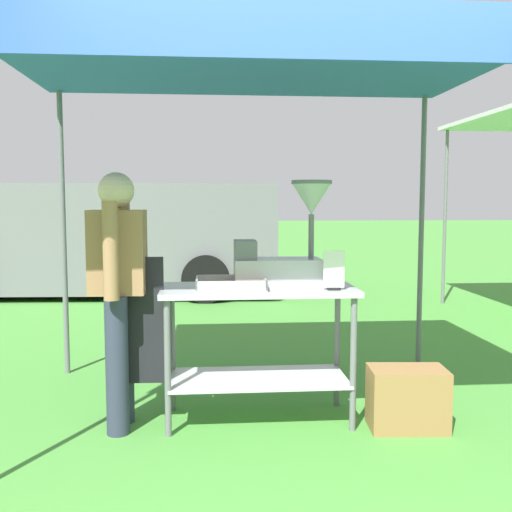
{
  "coord_description": "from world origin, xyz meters",
  "views": [
    {
      "loc": [
        -0.49,
        -2.73,
        1.43
      ],
      "look_at": [
        -0.18,
        1.22,
        1.06
      ],
      "focal_mm": 41.26,
      "sensor_mm": 36.0,
      "label": 1
    }
  ],
  "objects": [
    {
      "name": "stall_canopy",
      "position": [
        -0.18,
        1.11,
        2.28
      ],
      "size": [
        3.21,
        2.26,
        2.37
      ],
      "color": "slate",
      "rests_on": "ground"
    },
    {
      "name": "van_grey",
      "position": [
        -2.16,
        6.59,
        0.88
      ],
      "size": [
        5.49,
        2.31,
        1.69
      ],
      "color": "slate",
      "rests_on": "ground"
    },
    {
      "name": "menu_sign",
      "position": [
        0.28,
        0.85,
        0.99
      ],
      "size": [
        0.13,
        0.05,
        0.25
      ],
      "color": "black",
      "rests_on": "donut_cart"
    },
    {
      "name": "donut_tray",
      "position": [
        -0.36,
        0.94,
        0.91
      ],
      "size": [
        0.44,
        0.32,
        0.07
      ],
      "color": "#B7B7BC",
      "rests_on": "donut_cart"
    },
    {
      "name": "supply_crate",
      "position": [
        0.75,
        0.79,
        0.19
      ],
      "size": [
        0.5,
        0.33,
        0.39
      ],
      "color": "olive",
      "rests_on": "ground"
    },
    {
      "name": "donut_cart",
      "position": [
        -0.18,
        1.02,
        0.64
      ],
      "size": [
        1.24,
        0.56,
        0.88
      ],
      "color": "#B7B7BC",
      "rests_on": "ground"
    },
    {
      "name": "ground_plane",
      "position": [
        0.0,
        6.0,
        0.0
      ],
      "size": [
        70.0,
        70.0,
        0.0
      ],
      "primitive_type": "plane",
      "color": "#478E38"
    },
    {
      "name": "vendor",
      "position": [
        -1.05,
        0.95,
        0.9
      ],
      "size": [
        0.45,
        0.53,
        1.61
      ],
      "color": "#2D3347",
      "rests_on": "ground"
    },
    {
      "name": "donut_fryer",
      "position": [
        -0.0,
        1.04,
        1.13
      ],
      "size": [
        0.63,
        0.28,
        0.69
      ],
      "color": "#B7B7BC",
      "rests_on": "donut_cart"
    }
  ]
}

